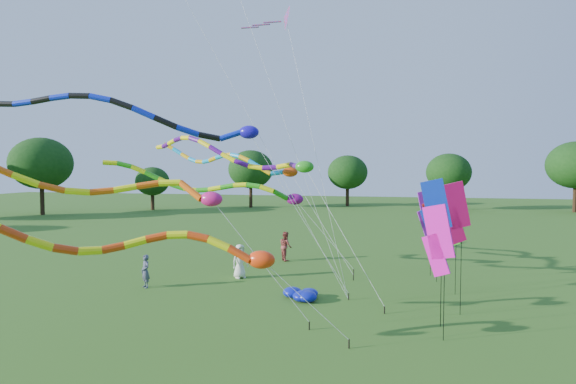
% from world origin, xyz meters
% --- Properties ---
extents(ground, '(160.00, 160.00, 0.00)m').
position_xyz_m(ground, '(0.00, 0.00, 0.00)').
color(ground, '#2A5917').
rests_on(ground, ground).
extents(tree_ring, '(118.53, 119.99, 9.65)m').
position_xyz_m(tree_ring, '(0.08, 3.75, 5.50)').
color(tree_ring, '#382314').
rests_on(tree_ring, ground).
extents(tube_kite_red, '(10.95, 4.96, 5.41)m').
position_xyz_m(tube_kite_red, '(-2.71, -3.08, 3.52)').
color(tube_kite_red, black).
rests_on(tube_kite_red, ground).
extents(tube_kite_orange, '(13.49, 4.77, 7.28)m').
position_xyz_m(tube_kite_orange, '(-5.75, -1.80, 5.41)').
color(tube_kite_orange, black).
rests_on(tube_kite_orange, ground).
extents(tube_kite_purple, '(12.72, 5.64, 8.05)m').
position_xyz_m(tube_kite_purple, '(-3.00, 5.98, 6.40)').
color(tube_kite_purple, black).
rests_on(tube_kite_purple, ground).
extents(tube_kite_blue, '(16.76, 3.42, 9.80)m').
position_xyz_m(tube_kite_blue, '(-6.62, 2.65, 8.07)').
color(tube_kite_blue, black).
rests_on(tube_kite_blue, ground).
extents(tube_kite_cyan, '(12.54, 4.30, 7.90)m').
position_xyz_m(tube_kite_cyan, '(-4.60, 10.58, 6.11)').
color(tube_kite_cyan, black).
rests_on(tube_kite_cyan, ground).
extents(tube_kite_green, '(13.64, 2.19, 6.80)m').
position_xyz_m(tube_kite_green, '(-4.79, 8.94, 4.74)').
color(tube_kite_green, black).
rests_on(tube_kite_green, ground).
extents(delta_kite_high_c, '(5.68, 3.77, 13.92)m').
position_xyz_m(delta_kite_high_c, '(-0.92, 6.99, 13.14)').
color(delta_kite_high_c, black).
rests_on(delta_kite_high_c, ground).
extents(banner_pole_blue_b, '(1.16, 0.09, 5.47)m').
position_xyz_m(banner_pole_blue_b, '(5.86, 2.01, 4.19)').
color(banner_pole_blue_b, black).
rests_on(banner_pole_blue_b, ground).
extents(banner_pole_green, '(1.09, 0.56, 4.70)m').
position_xyz_m(banner_pole_green, '(6.93, 6.92, 3.44)').
color(banner_pole_green, black).
rests_on(banner_pole_green, ground).
extents(banner_pole_magenta_a, '(1.09, 0.56, 4.64)m').
position_xyz_m(banner_pole_magenta_a, '(5.85, 0.65, 3.38)').
color(banner_pole_magenta_a, black).
rests_on(banner_pole_magenta_a, ground).
extents(banner_pole_red, '(1.16, 0.28, 5.17)m').
position_xyz_m(banner_pole_red, '(6.26, 9.10, 3.90)').
color(banner_pole_red, black).
rests_on(banner_pole_red, ground).
extents(banner_pole_violet, '(1.10, 0.52, 4.68)m').
position_xyz_m(banner_pole_violet, '(6.05, 10.39, 3.41)').
color(banner_pole_violet, black).
rests_on(banner_pole_violet, ground).
extents(banner_pole_magenta_b, '(1.13, 0.42, 5.33)m').
position_xyz_m(banner_pole_magenta_b, '(6.76, 3.60, 4.06)').
color(banner_pole_magenta_b, black).
rests_on(banner_pole_magenta_b, ground).
extents(blue_nylon_heap, '(1.21, 1.28, 0.45)m').
position_xyz_m(blue_nylon_heap, '(0.18, 4.25, 0.21)').
color(blue_nylon_heap, '#0C17A2').
rests_on(blue_nylon_heap, ground).
extents(person_a, '(1.01, 1.03, 1.79)m').
position_xyz_m(person_a, '(-3.56, 7.74, 0.90)').
color(person_a, silver).
rests_on(person_a, ground).
extents(person_b, '(0.70, 0.66, 1.61)m').
position_xyz_m(person_b, '(-7.40, 4.78, 0.80)').
color(person_b, '#43475E').
rests_on(person_b, ground).
extents(person_c, '(1.07, 1.12, 1.83)m').
position_xyz_m(person_c, '(-2.29, 12.88, 0.91)').
color(person_c, '#943B36').
rests_on(person_c, ground).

